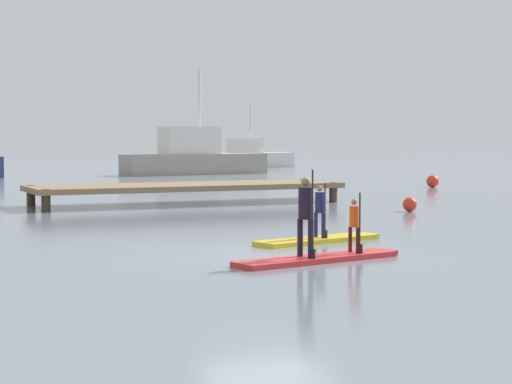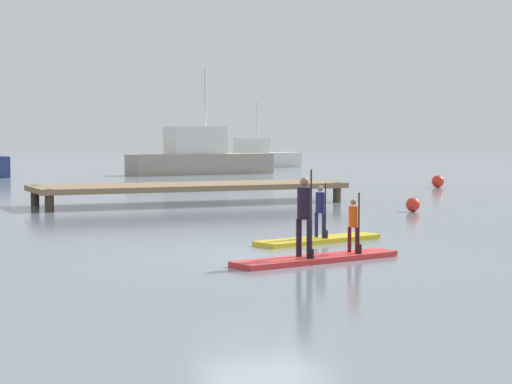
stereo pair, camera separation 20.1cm
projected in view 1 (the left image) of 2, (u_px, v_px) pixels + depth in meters
ground_plane at (265, 255)px, 19.07m from camera, size 240.00×240.00×0.00m
paddleboard_near at (319, 240)px, 21.33m from camera, size 3.31×1.52×0.10m
paddler_child_solo at (320, 208)px, 21.28m from camera, size 0.25×0.39×1.21m
paddleboard_far at (319, 259)px, 18.14m from camera, size 3.68×1.45×0.10m
paddler_adult at (306, 211)px, 17.88m from camera, size 0.32×0.47×1.64m
paddler_child_front at (355, 223)px, 18.61m from camera, size 0.22×0.37×1.17m
motor_boat_small_navy at (193, 157)px, 56.06m from camera, size 8.83×3.07×6.18m
trawler_grey_distant at (249, 157)px, 67.25m from camera, size 6.29×1.92×4.55m
floating_dock at (186, 187)px, 32.65m from camera, size 10.58×3.03×0.68m
mooring_buoy_near at (433, 181)px, 42.48m from camera, size 0.55×0.55×0.55m
mooring_buoy_mid at (410, 204)px, 29.54m from camera, size 0.44×0.44×0.44m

